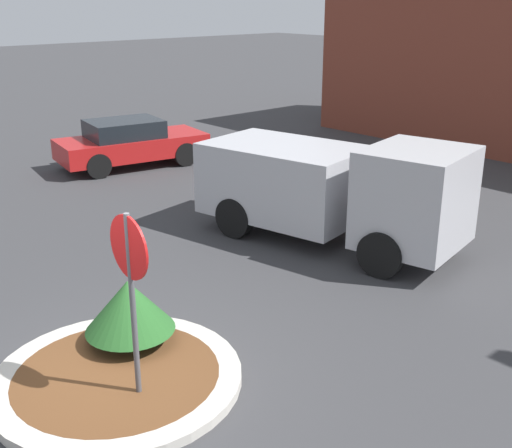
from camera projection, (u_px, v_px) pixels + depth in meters
ground_plane at (118, 382)px, 8.41m from camera, size 120.00×120.00×0.00m
traffic_island at (117, 378)px, 8.39m from camera, size 3.26×3.26×0.13m
stop_sign at (130, 273)px, 7.45m from camera, size 0.78×0.07×2.47m
island_shrub at (129, 305)px, 8.95m from camera, size 1.27×1.27×0.94m
utility_truck at (330, 187)px, 12.83m from camera, size 5.69×3.04×2.20m
parked_sedan_red at (130, 142)px, 18.84m from camera, size 2.52×4.51×1.39m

